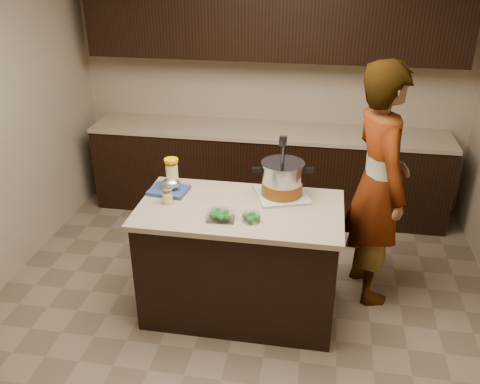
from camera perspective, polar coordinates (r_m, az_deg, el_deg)
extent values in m
plane|color=brown|center=(4.11, 0.00, -12.86)|extent=(4.00, 4.00, 0.00)
cube|color=tan|center=(5.32, 3.73, 12.69)|extent=(4.00, 0.04, 2.70)
cube|color=tan|center=(1.77, -11.63, -18.98)|extent=(4.00, 0.04, 2.70)
cube|color=black|center=(5.33, 3.09, 2.28)|extent=(3.60, 0.60, 0.86)
cube|color=tan|center=(5.16, 3.21, 6.85)|extent=(3.60, 0.63, 0.04)
cube|color=black|center=(5.03, 3.70, 18.87)|extent=(3.60, 0.35, 0.75)
cube|color=black|center=(3.85, 0.00, -7.90)|extent=(1.40, 0.75, 0.86)
cube|color=tan|center=(3.62, 0.00, -1.99)|extent=(1.46, 0.81, 0.04)
cube|color=#618D5F|center=(3.77, 4.71, -0.32)|extent=(0.46, 0.46, 0.02)
cylinder|color=#B7B7BC|center=(3.72, 4.78, 1.43)|extent=(0.34, 0.34, 0.23)
cylinder|color=brown|center=(3.75, 4.74, 0.47)|extent=(0.34, 0.34, 0.10)
cylinder|color=#B7B7BC|center=(3.67, 4.85, 3.20)|extent=(0.36, 0.36, 0.02)
cube|color=black|center=(3.68, 1.93, 2.50)|extent=(0.08, 0.05, 0.03)
cube|color=black|center=(3.71, 7.70, 2.45)|extent=(0.08, 0.05, 0.03)
cylinder|color=black|center=(3.61, 4.84, 3.98)|extent=(0.04, 0.13, 0.29)
cylinder|color=#E2E08A|center=(3.84, -7.62, 1.61)|extent=(0.10, 0.10, 0.21)
cylinder|color=white|center=(3.84, -7.63, 1.79)|extent=(0.11, 0.11, 0.24)
cylinder|color=#F5A005|center=(3.79, -7.74, 3.53)|extent=(0.12, 0.12, 0.02)
cylinder|color=#E2E08A|center=(3.68, -8.14, -0.61)|extent=(0.08, 0.08, 0.09)
cylinder|color=white|center=(3.68, -8.15, -0.43)|extent=(0.08, 0.08, 0.11)
cylinder|color=silver|center=(3.65, -8.22, 0.51)|extent=(0.09, 0.09, 0.02)
cylinder|color=silver|center=(3.47, -2.48, -2.44)|extent=(0.12, 0.12, 0.05)
cylinder|color=silver|center=(3.42, 1.27, -2.84)|extent=(0.16, 0.16, 0.06)
cube|color=silver|center=(3.44, -2.16, -2.61)|extent=(0.19, 0.15, 0.07)
cube|color=navy|center=(3.86, -7.99, 0.19)|extent=(0.30, 0.25, 0.03)
ellipsoid|color=silver|center=(3.83, -7.78, 0.88)|extent=(0.14, 0.12, 0.08)
imported|color=gray|center=(3.96, 15.21, 0.71)|extent=(0.63, 0.79, 1.89)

